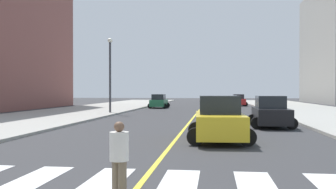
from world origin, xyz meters
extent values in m
cube|color=#9E9B93|center=(-12.20, 20.00, 0.07)|extent=(10.00, 120.00, 0.15)
cube|color=silver|center=(-2.70, 4.00, 0.01)|extent=(0.90, 4.00, 0.01)
cube|color=silver|center=(-0.90, 4.00, 0.01)|extent=(0.90, 4.00, 0.01)
cube|color=silver|center=(0.90, 4.00, 0.01)|extent=(0.90, 4.00, 0.01)
cube|color=yellow|center=(0.00, 40.00, 0.01)|extent=(0.16, 80.00, 0.01)
cube|color=gold|center=(1.94, 12.14, 0.73)|extent=(2.22, 4.54, 0.95)
cube|color=#1E2328|center=(1.93, 12.40, 1.59)|extent=(1.80, 2.30, 0.81)
cylinder|color=black|center=(0.98, 10.71, 0.36)|extent=(0.73, 0.27, 0.72)
cylinder|color=black|center=(3.04, 10.81, 0.36)|extent=(0.73, 0.27, 0.72)
cylinder|color=black|center=(0.85, 13.46, 0.36)|extent=(0.73, 0.27, 0.72)
cylinder|color=black|center=(2.91, 13.56, 0.36)|extent=(0.73, 0.27, 0.72)
cube|color=black|center=(5.13, 18.93, 0.70)|extent=(1.95, 4.26, 0.91)
cube|color=#1E2328|center=(5.13, 19.18, 1.52)|extent=(1.63, 2.14, 0.77)
cylinder|color=black|center=(4.14, 17.62, 0.34)|extent=(0.69, 0.23, 0.69)
cylinder|color=black|center=(6.10, 17.60, 0.34)|extent=(0.69, 0.23, 0.69)
cylinder|color=black|center=(4.16, 20.25, 0.34)|extent=(0.69, 0.23, 0.69)
cylinder|color=black|center=(6.12, 20.24, 0.34)|extent=(0.69, 0.23, 0.69)
cube|color=#236B42|center=(-5.32, 42.88, 0.65)|extent=(1.88, 4.02, 0.85)
cube|color=#1E2328|center=(-5.33, 42.64, 1.42)|extent=(1.56, 2.02, 0.72)
cylinder|color=black|center=(-4.38, 44.10, 0.32)|extent=(0.65, 0.22, 0.64)
cylinder|color=black|center=(-6.22, 44.13, 0.32)|extent=(0.65, 0.22, 0.64)
cylinder|color=black|center=(-4.43, 41.63, 0.32)|extent=(0.65, 0.22, 0.64)
cylinder|color=black|center=(-6.27, 41.66, 0.32)|extent=(0.65, 0.22, 0.64)
cube|color=red|center=(5.24, 51.14, 0.63)|extent=(1.91, 3.90, 0.82)
cube|color=#1E2328|center=(5.23, 51.37, 1.37)|extent=(1.55, 1.98, 0.69)
cylinder|color=black|center=(4.41, 49.92, 0.31)|extent=(0.63, 0.23, 0.62)
cylinder|color=black|center=(6.17, 50.00, 0.31)|extent=(0.63, 0.23, 0.62)
cylinder|color=black|center=(4.30, 52.29, 0.31)|extent=(0.63, 0.23, 0.62)
cylinder|color=black|center=(6.06, 52.37, 0.31)|extent=(0.63, 0.23, 0.62)
cylinder|color=brown|center=(-0.11, 3.10, 0.39)|extent=(0.18, 0.18, 0.78)
cylinder|color=brown|center=(-0.26, 3.17, 0.39)|extent=(0.18, 0.18, 0.78)
cylinder|color=beige|center=(-0.19, 3.13, 1.07)|extent=(0.39, 0.39, 0.59)
sphere|color=brown|center=(-0.19, 3.13, 1.47)|extent=(0.21, 0.21, 0.21)
cylinder|color=#38383D|center=(-8.14, 30.24, 3.50)|extent=(0.20, 0.20, 6.71)
sphere|color=silver|center=(-8.14, 30.24, 7.01)|extent=(0.44, 0.44, 0.44)
camera|label=1|loc=(1.74, -4.23, 2.20)|focal=39.80mm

